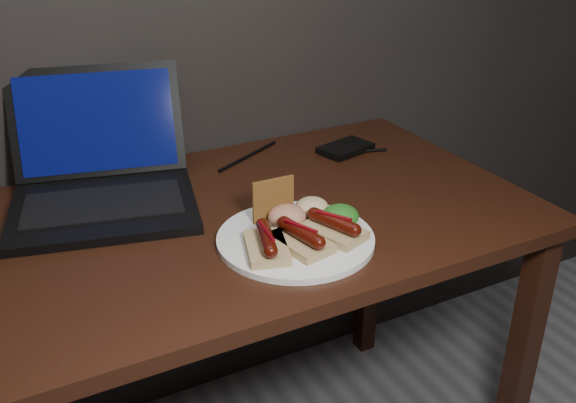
{
  "coord_description": "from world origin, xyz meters",
  "views": [
    {
      "loc": [
        -0.33,
        0.32,
        1.34
      ],
      "look_at": [
        0.15,
        1.25,
        0.82
      ],
      "focal_mm": 40.0,
      "sensor_mm": 36.0,
      "label": 1
    }
  ],
  "objects": [
    {
      "name": "coleslaw_mound",
      "position": [
        0.22,
        1.28,
        0.78
      ],
      "size": [
        0.06,
        0.06,
        0.04
      ],
      "primitive_type": "ellipsoid",
      "color": "beige",
      "rests_on": "plate"
    },
    {
      "name": "desk",
      "position": [
        0.0,
        1.38,
        0.66
      ],
      "size": [
        1.4,
        0.7,
        0.75
      ],
      "color": "#38180E",
      "rests_on": "ground"
    },
    {
      "name": "salsa_mound",
      "position": [
        0.16,
        1.27,
        0.78
      ],
      "size": [
        0.07,
        0.07,
        0.04
      ],
      "primitive_type": "ellipsoid",
      "color": "#A61610",
      "rests_on": "plate"
    },
    {
      "name": "plate",
      "position": [
        0.15,
        1.22,
        0.76
      ],
      "size": [
        0.37,
        0.37,
        0.01
      ],
      "primitive_type": "cylinder",
      "rotation": [
        0.0,
        0.0,
        -0.31
      ],
      "color": "white",
      "rests_on": "desk"
    },
    {
      "name": "laptop",
      "position": [
        -0.12,
        1.57,
        0.8
      ],
      "size": [
        0.44,
        0.44,
        0.25
      ],
      "color": "black",
      "rests_on": "desk"
    },
    {
      "name": "bread_sausage_right",
      "position": [
        0.22,
        1.2,
        0.78
      ],
      "size": [
        0.11,
        0.13,
        0.04
      ],
      "color": "tan",
      "rests_on": "plate"
    },
    {
      "name": "crispbread",
      "position": [
        0.15,
        1.3,
        0.8
      ],
      "size": [
        0.09,
        0.01,
        0.08
      ],
      "primitive_type": "cube",
      "color": "olive",
      "rests_on": "plate"
    },
    {
      "name": "bread_sausage_left",
      "position": [
        0.08,
        1.2,
        0.78
      ],
      "size": [
        0.1,
        0.13,
        0.04
      ],
      "color": "tan",
      "rests_on": "plate"
    },
    {
      "name": "salad_greens",
      "position": [
        0.25,
        1.23,
        0.78
      ],
      "size": [
        0.07,
        0.07,
        0.04
      ],
      "primitive_type": "ellipsoid",
      "color": "#105215",
      "rests_on": "plate"
    },
    {
      "name": "hard_drive",
      "position": [
        0.47,
        1.56,
        0.76
      ],
      "size": [
        0.15,
        0.11,
        0.02
      ],
      "primitive_type": "cube",
      "rotation": [
        0.0,
        0.0,
        0.25
      ],
      "color": "black",
      "rests_on": "desk"
    },
    {
      "name": "desk_cables",
      "position": [
        -0.0,
        1.54,
        0.75
      ],
      "size": [
        1.08,
        0.33,
        0.01
      ],
      "color": "black",
      "rests_on": "desk"
    },
    {
      "name": "bread_sausage_center",
      "position": [
        0.14,
        1.19,
        0.78
      ],
      "size": [
        0.09,
        0.13,
        0.04
      ],
      "color": "tan",
      "rests_on": "plate"
    }
  ]
}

